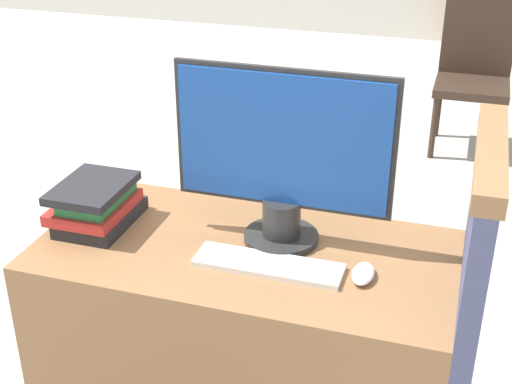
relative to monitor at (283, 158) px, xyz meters
name	(u,v)px	position (x,y,z in m)	size (l,w,h in m)	color
desk	(246,354)	(-0.08, -0.08, -0.63)	(1.17, 0.59, 0.75)	#8C603D
carrel_divider	(461,339)	(0.53, -0.08, -0.42)	(0.07, 0.57, 1.15)	#474C70
monitor	(283,158)	(0.00, 0.00, 0.00)	(0.61, 0.21, 0.51)	#282828
keyboard	(268,265)	(0.01, -0.15, -0.25)	(0.40, 0.11, 0.02)	white
mouse	(363,274)	(0.26, -0.13, -0.24)	(0.06, 0.11, 0.03)	white
book_stack	(96,204)	(-0.55, -0.07, -0.19)	(0.21, 0.28, 0.14)	#232328
far_chair	(474,68)	(0.47, 2.77, -0.50)	(0.44, 0.44, 0.93)	#38281E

